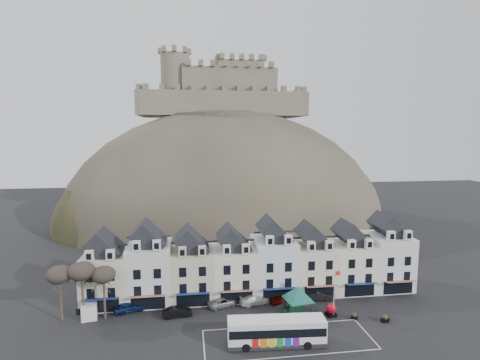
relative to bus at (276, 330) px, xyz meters
name	(u,v)px	position (x,y,z in m)	size (l,w,h in m)	color
ground	(275,346)	(-0.20, -0.33, -1.94)	(300.00, 300.00, 0.00)	black
coach_bay_markings	(288,339)	(1.80, 0.92, -1.94)	(22.00, 7.50, 0.01)	silver
townhouse_terrace	(255,263)	(-0.06, 15.64, 3.36)	(54.40, 9.35, 11.80)	beige
castle_hill	(228,220)	(1.05, 68.62, -1.83)	(100.00, 76.00, 68.00)	#3B372E
castle	(223,90)	(0.31, 75.60, 38.25)	(50.20, 22.20, 22.00)	#6B5F51
tree_left_far	(59,275)	(-29.20, 10.17, 4.96)	(3.61, 3.61, 8.24)	#3E3627
tree_left_mid	(81,272)	(-26.20, 10.17, 5.30)	(3.78, 3.78, 8.64)	#3E3627
tree_left_near	(103,275)	(-23.20, 10.17, 4.61)	(3.43, 3.43, 7.84)	#3E3627
bus	(276,330)	(0.00, 0.00, 0.00)	(12.62, 3.79, 3.51)	#262628
bus_shelter	(298,293)	(4.80, 6.49, 1.76)	(7.42, 7.42, 4.76)	#11331E
red_buoy	(331,310)	(9.80, 6.25, -0.95)	(1.58, 1.58, 1.95)	black
flagpole	(335,291)	(10.02, 5.72, 2.19)	(1.00, 0.40, 7.23)	silver
white_van	(90,307)	(-25.68, 11.67, -0.83)	(2.94, 5.17, 2.22)	white
planter_west	(385,318)	(16.80, 3.47, -1.41)	(1.14, 0.77, 1.10)	black
planter_east	(354,316)	(12.80, 4.89, -1.49)	(1.05, 0.82, 0.94)	black
car_navy	(129,307)	(-20.00, 11.67, -1.16)	(1.86, 4.62, 1.57)	#0E1E47
car_black	(177,312)	(-12.77, 9.17, -1.23)	(1.51, 4.33, 1.43)	black
car_silver	(223,302)	(-5.80, 11.67, -1.27)	(2.24, 4.78, 1.35)	#96999D
car_white	(255,299)	(-0.62, 11.67, -1.19)	(2.11, 5.19, 1.51)	white
car_maroon	(280,299)	(3.32, 11.49, -1.33)	(1.45, 3.60, 1.23)	#5D0E05
car_charcoal	(319,296)	(9.80, 11.67, -1.20)	(1.56, 4.48, 1.48)	black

